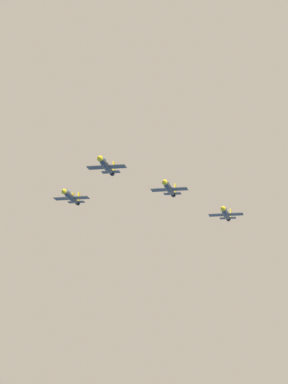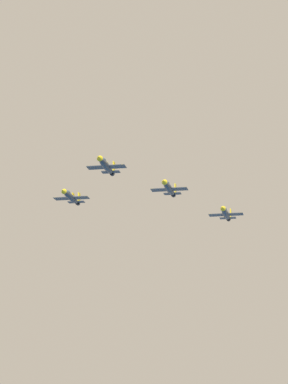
% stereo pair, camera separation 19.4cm
% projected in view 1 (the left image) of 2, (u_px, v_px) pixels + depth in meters
% --- Properties ---
extents(jet_lead, '(16.24, 10.95, 3.72)m').
position_uv_depth(jet_lead, '(106.00, 166.00, 232.91)').
color(jet_lead, '#2D3338').
extents(jet_left_wingman, '(16.03, 11.04, 3.69)m').
position_uv_depth(jet_left_wingman, '(169.00, 188.00, 245.92)').
color(jet_left_wingman, '#2D3338').
extents(jet_right_wingman, '(15.68, 10.74, 3.60)m').
position_uv_depth(jet_right_wingman, '(71.00, 197.00, 250.89)').
color(jet_right_wingman, '#2D3338').
extents(jet_left_outer, '(15.68, 10.89, 3.62)m').
position_uv_depth(jet_left_outer, '(226.00, 214.00, 258.56)').
color(jet_left_outer, '#2D3338').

